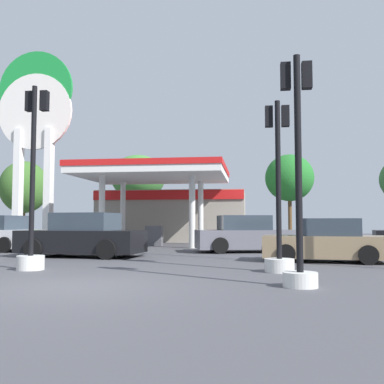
# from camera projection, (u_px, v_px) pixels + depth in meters

# --- Properties ---
(ground_plane) EXTENTS (90.00, 90.00, 0.00)m
(ground_plane) POSITION_uv_depth(u_px,v_px,m) (74.00, 287.00, 9.00)
(ground_plane) COLOR #47474C
(ground_plane) RESTS_ON ground
(gas_station) EXTENTS (9.81, 12.51, 4.39)m
(gas_station) POSITION_uv_depth(u_px,v_px,m) (171.00, 210.00, 29.90)
(gas_station) COLOR gray
(gas_station) RESTS_ON ground
(station_pole_sign) EXTENTS (4.54, 0.56, 11.48)m
(station_pole_sign) POSITION_uv_depth(u_px,v_px,m) (35.00, 121.00, 26.30)
(station_pole_sign) COLOR white
(station_pole_sign) RESTS_ON ground
(car_0) EXTENTS (4.78, 2.43, 1.66)m
(car_0) POSITION_uv_depth(u_px,v_px,m) (82.00, 237.00, 16.83)
(car_0) COLOR black
(car_0) RESTS_ON ground
(car_1) EXTENTS (4.79, 2.92, 1.60)m
(car_1) POSITION_uv_depth(u_px,v_px,m) (247.00, 235.00, 19.49)
(car_1) COLOR black
(car_1) RESTS_ON ground
(car_2) EXTENTS (4.16, 2.17, 1.43)m
(car_2) POSITION_uv_depth(u_px,v_px,m) (326.00, 242.00, 14.70)
(car_2) COLOR black
(car_2) RESTS_ON ground
(traffic_signal_1) EXTENTS (0.77, 0.77, 4.56)m
(traffic_signal_1) POSITION_uv_depth(u_px,v_px,m) (279.00, 217.00, 11.76)
(traffic_signal_1) COLOR silver
(traffic_signal_1) RESTS_ON ground
(traffic_signal_2) EXTENTS (0.74, 0.74, 5.13)m
(traffic_signal_2) POSITION_uv_depth(u_px,v_px,m) (32.00, 210.00, 12.33)
(traffic_signal_2) COLOR silver
(traffic_signal_2) RESTS_ON ground
(traffic_signal_3) EXTENTS (0.70, 0.71, 4.78)m
(traffic_signal_3) POSITION_uv_depth(u_px,v_px,m) (299.00, 198.00, 9.11)
(traffic_signal_3) COLOR silver
(traffic_signal_3) RESTS_ON ground
(tree_0) EXTENTS (4.33, 4.33, 6.83)m
(tree_0) POSITION_uv_depth(u_px,v_px,m) (24.00, 187.00, 40.21)
(tree_0) COLOR brown
(tree_0) RESTS_ON ground
(tree_1) EXTENTS (4.73, 4.73, 7.16)m
(tree_1) POSITION_uv_depth(u_px,v_px,m) (138.00, 177.00, 38.77)
(tree_1) COLOR brown
(tree_1) RESTS_ON ground
(tree_2) EXTENTS (3.85, 3.85, 6.71)m
(tree_2) POSITION_uv_depth(u_px,v_px,m) (289.00, 178.00, 35.48)
(tree_2) COLOR brown
(tree_2) RESTS_ON ground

